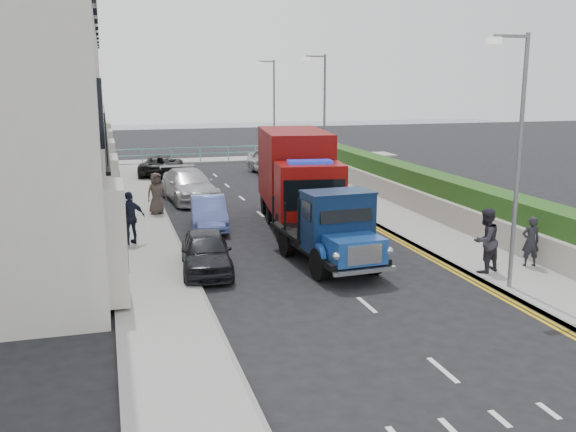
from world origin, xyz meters
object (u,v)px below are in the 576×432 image
(lamp_near, at_px, (516,149))
(lamp_far, at_px, (272,107))
(bedford_lorry, at_px, (335,234))
(pedestrian_east_near, at_px, (531,241))
(parked_car_front, at_px, (206,252))
(lamp_mid, at_px, (322,116))
(red_lorry, at_px, (297,176))

(lamp_near, bearing_deg, lamp_far, 90.00)
(bedford_lorry, relative_size, pedestrian_east_near, 3.39)
(lamp_far, xyz_separation_m, parked_car_front, (-7.78, -21.88, -3.36))
(lamp_far, bearing_deg, lamp_near, -90.00)
(lamp_mid, distance_m, red_lorry, 7.32)
(lamp_near, distance_m, lamp_far, 26.00)
(parked_car_front, bearing_deg, lamp_far, 76.07)
(lamp_far, bearing_deg, bedford_lorry, -99.70)
(lamp_near, bearing_deg, red_lorry, 108.16)
(pedestrian_east_near, bearing_deg, red_lorry, -47.65)
(lamp_mid, xyz_separation_m, pedestrian_east_near, (1.92, -14.41, -3.09))
(lamp_far, height_order, bedford_lorry, lamp_far)
(parked_car_front, bearing_deg, lamp_near, -22.29)
(bedford_lorry, bearing_deg, lamp_near, -44.52)
(lamp_near, height_order, bedford_lorry, lamp_near)
(red_lorry, bearing_deg, bedford_lorry, -88.63)
(lamp_near, distance_m, lamp_mid, 16.00)
(red_lorry, relative_size, pedestrian_east_near, 4.71)
(lamp_near, distance_m, parked_car_front, 9.42)
(lamp_near, height_order, parked_car_front, lamp_near)
(lamp_mid, bearing_deg, lamp_far, 90.00)
(lamp_near, bearing_deg, bedford_lorry, 139.67)
(lamp_mid, distance_m, lamp_far, 10.00)
(lamp_near, height_order, lamp_mid, same)
(lamp_far, xyz_separation_m, bedford_lorry, (-3.88, -22.71, -2.86))
(lamp_near, relative_size, pedestrian_east_near, 4.44)
(lamp_mid, height_order, bedford_lorry, lamp_mid)
(lamp_mid, height_order, red_lorry, lamp_mid)
(lamp_near, relative_size, parked_car_front, 1.88)
(lamp_mid, relative_size, bedford_lorry, 1.31)
(red_lorry, distance_m, pedestrian_east_near, 9.67)
(pedestrian_east_near, bearing_deg, lamp_far, -75.30)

